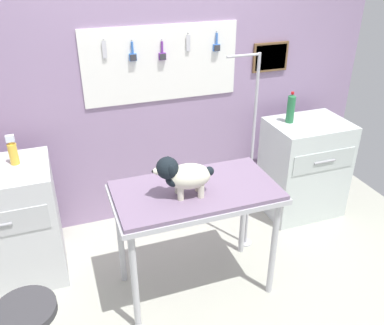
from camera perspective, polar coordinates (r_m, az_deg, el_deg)
name	(u,v)px	position (r m, az deg, el deg)	size (l,w,h in m)	color
ground	(207,305)	(3.10, 2.06, -19.17)	(4.40, 4.00, 0.04)	#A7A899
rear_wall_panel	(154,93)	(3.50, -5.30, 9.66)	(4.00, 0.11, 2.30)	#977CA1
grooming_table	(196,200)	(2.73, 0.53, -5.20)	(1.10, 0.59, 0.85)	#B7B7BC
grooming_arm	(250,166)	(3.18, 8.07, -0.44)	(0.30, 0.11, 1.61)	#B7B7BC
dog	(183,175)	(2.53, -1.31, -1.76)	(0.39, 0.21, 0.28)	beige
counter_left	(1,226)	(3.30, -25.01, -8.06)	(0.80, 0.58, 0.91)	silver
cabinet_right	(304,168)	(3.90, 15.27, -0.69)	(0.68, 0.54, 0.89)	silver
stool	(27,321)	(2.56, -21.93, -19.76)	(0.34, 0.34, 0.54)	#9E9EA3
spray_bottle_short	(13,152)	(3.06, -23.64, 1.37)	(0.06, 0.06, 0.22)	gold
soda_bottle	(291,108)	(3.63, 13.58, 7.34)	(0.07, 0.07, 0.27)	#266F41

